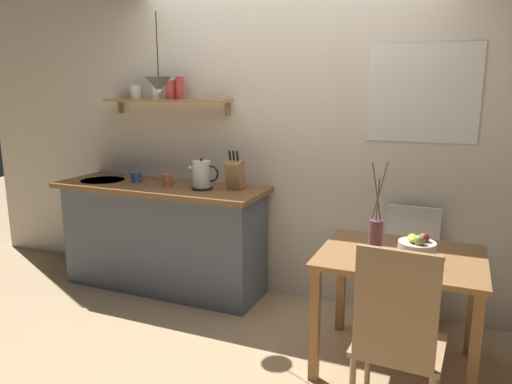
{
  "coord_description": "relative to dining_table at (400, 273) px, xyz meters",
  "views": [
    {
      "loc": [
        1.3,
        -3.05,
        1.73
      ],
      "look_at": [
        -0.1,
        0.25,
        0.95
      ],
      "focal_mm": 33.92,
      "sensor_mm": 36.0,
      "label": 1
    }
  ],
  "objects": [
    {
      "name": "ground_plane",
      "position": [
        -1.03,
        0.17,
        -0.63
      ],
      "size": [
        14.0,
        14.0,
        0.0
      ],
      "primitive_type": "plane",
      "color": "tan"
    },
    {
      "name": "coffee_mug_spare",
      "position": [
        -1.93,
        0.44,
        0.35
      ],
      "size": [
        0.12,
        0.08,
        0.1
      ],
      "color": "#C6664C",
      "rests_on": "kitchen_counter"
    },
    {
      "name": "back_wall",
      "position": [
        -0.82,
        0.81,
        0.73
      ],
      "size": [
        6.8,
        0.11,
        2.7
      ],
      "color": "silver",
      "rests_on": "ground_plane"
    },
    {
      "name": "dining_table",
      "position": [
        0.0,
        0.0,
        0.0
      ],
      "size": [
        0.96,
        0.77,
        0.74
      ],
      "color": "#9E6B3D",
      "rests_on": "ground_plane"
    },
    {
      "name": "dining_chair_far",
      "position": [
        0.01,
        0.58,
        -0.13
      ],
      "size": [
        0.44,
        0.41,
        0.88
      ],
      "color": "white",
      "rests_on": "ground_plane"
    },
    {
      "name": "pendant_lamp",
      "position": [
        -1.9,
        0.33,
        1.12
      ],
      "size": [
        0.2,
        0.2,
        0.6
      ],
      "color": "black"
    },
    {
      "name": "kitchen_counter",
      "position": [
        -2.03,
        0.48,
        -0.16
      ],
      "size": [
        1.83,
        0.63,
        0.93
      ],
      "color": "slate",
      "rests_on": "ground_plane"
    },
    {
      "name": "dining_chair_near",
      "position": [
        0.07,
        -0.66,
        -0.07
      ],
      "size": [
        0.45,
        0.43,
        1.02
      ],
      "color": "tan",
      "rests_on": "ground_plane"
    },
    {
      "name": "twig_vase",
      "position": [
        -0.16,
        0.01,
        0.23
      ],
      "size": [
        0.1,
        0.09,
        0.56
      ],
      "color": "brown",
      "rests_on": "dining_table"
    },
    {
      "name": "fruit_bowl",
      "position": [
        0.08,
        0.03,
        0.17
      ],
      "size": [
        0.22,
        0.22,
        0.14
      ],
      "color": "silver",
      "rests_on": "dining_table"
    },
    {
      "name": "wall_shelf",
      "position": [
        -2.09,
        0.66,
        1.04
      ],
      "size": [
        1.18,
        0.2,
        0.33
      ],
      "color": "tan"
    },
    {
      "name": "coffee_mug_by_sink",
      "position": [
        -2.27,
        0.47,
        0.35
      ],
      "size": [
        0.12,
        0.08,
        0.09
      ],
      "color": "#3D5B89",
      "rests_on": "kitchen_counter"
    },
    {
      "name": "knife_block",
      "position": [
        -1.36,
        0.54,
        0.43
      ],
      "size": [
        0.12,
        0.17,
        0.31
      ],
      "color": "tan",
      "rests_on": "kitchen_counter"
    },
    {
      "name": "electric_kettle",
      "position": [
        -1.61,
        0.45,
        0.41
      ],
      "size": [
        0.26,
        0.17,
        0.25
      ],
      "color": "black",
      "rests_on": "kitchen_counter"
    }
  ]
}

